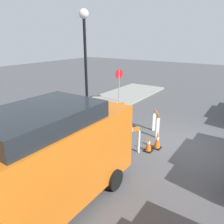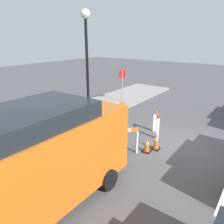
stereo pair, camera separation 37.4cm
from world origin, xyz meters
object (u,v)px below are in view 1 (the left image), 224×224
at_px(streetlamp_post, 85,52).
at_px(work_van, 45,158).
at_px(person_worker, 69,122).
at_px(stop_sign, 119,80).

xyz_separation_m(streetlamp_post, work_van, (-5.12, -3.06, -2.02)).
bearing_deg(streetlamp_post, person_worker, -156.92).
relative_size(streetlamp_post, stop_sign, 2.47).
bearing_deg(work_van, stop_sign, 21.69).
relative_size(stop_sign, work_van, 0.43).
xyz_separation_m(person_worker, work_van, (-2.84, -2.09, 0.51)).
bearing_deg(work_van, streetlamp_post, 30.88).
bearing_deg(streetlamp_post, stop_sign, 6.46).
bearing_deg(work_van, person_worker, 36.34).
height_order(stop_sign, person_worker, stop_sign).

